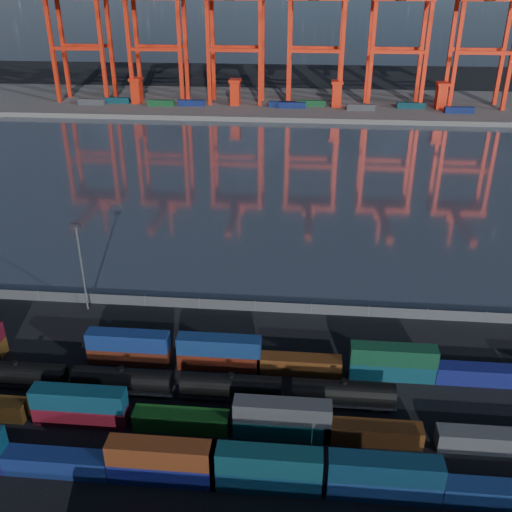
{
  "coord_description": "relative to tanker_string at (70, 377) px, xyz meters",
  "views": [
    {
      "loc": [
        8.16,
        -58.65,
        53.62
      ],
      "look_at": [
        0.0,
        30.0,
        10.0
      ],
      "focal_mm": 40.0,
      "sensor_mm": 36.0,
      "label": 1
    }
  ],
  "objects": [
    {
      "name": "straddle_carriers",
      "position": [
        21.86,
        195.89,
        5.57
      ],
      "size": [
        140.0,
        7.0,
        11.1
      ],
      "color": "red",
      "rests_on": "far_quay"
    },
    {
      "name": "far_quay",
      "position": [
        24.36,
        205.89,
        -1.25
      ],
      "size": [
        700.0,
        70.0,
        2.0
      ],
      "primitive_type": "cube",
      "color": "#514F4C",
      "rests_on": "ground"
    },
    {
      "name": "ground",
      "position": [
        24.36,
        -4.11,
        -2.25
      ],
      "size": [
        700.0,
        700.0,
        0.0
      ],
      "primitive_type": "plane",
      "color": "black",
      "rests_on": "ground"
    },
    {
      "name": "gantry_cranes",
      "position": [
        16.86,
        199.12,
        38.6
      ],
      "size": [
        200.63,
        49.21,
        66.64
      ],
      "color": "red",
      "rests_on": "ground"
    },
    {
      "name": "waterfront_fence",
      "position": [
        24.36,
        23.89,
        -1.25
      ],
      "size": [
        160.12,
        0.12,
        2.2
      ],
      "color": "#595B5E",
      "rests_on": "ground"
    },
    {
      "name": "container_row_north",
      "position": [
        24.01,
        7.15,
        0.02
      ],
      "size": [
        141.94,
        2.56,
        5.45
      ],
      "color": "navy",
      "rests_on": "ground"
    },
    {
      "name": "tanker_string",
      "position": [
        0.0,
        0.0,
        0.0
      ],
      "size": [
        92.09,
        3.13,
        4.49
      ],
      "color": "black",
      "rests_on": "ground"
    },
    {
      "name": "container_row_south",
      "position": [
        34.83,
        -14.86,
        0.21
      ],
      "size": [
        103.35,
        2.6,
        5.55
      ],
      "color": "navy",
      "rests_on": "ground"
    },
    {
      "name": "quay_containers",
      "position": [
        13.37,
        191.35,
        1.05
      ],
      "size": [
        172.58,
        10.99,
        2.6
      ],
      "color": "navy",
      "rests_on": "far_quay"
    },
    {
      "name": "harbor_water",
      "position": [
        24.36,
        100.89,
        -2.24
      ],
      "size": [
        700.0,
        700.0,
        0.0
      ],
      "primitive_type": "plane",
      "color": "#323B48",
      "rests_on": "ground"
    },
    {
      "name": "yard_light_mast",
      "position": [
        -5.64,
        21.89,
        7.05
      ],
      "size": [
        1.6,
        0.4,
        16.6
      ],
      "color": "slate",
      "rests_on": "ground"
    },
    {
      "name": "container_row_mid",
      "position": [
        27.95,
        -6.35,
        -0.47
      ],
      "size": [
        141.27,
        2.55,
        5.43
      ],
      "color": "#494B4E",
      "rests_on": "ground"
    }
  ]
}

